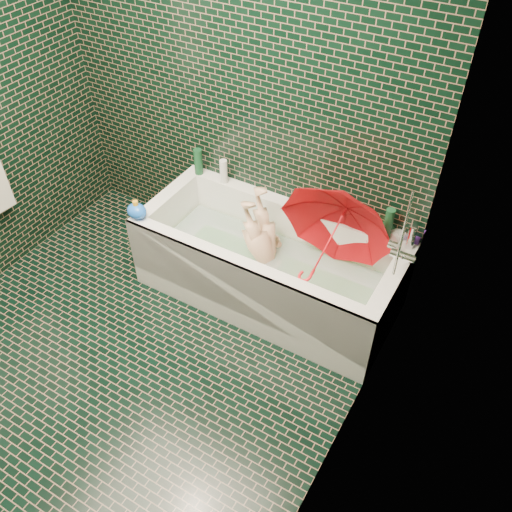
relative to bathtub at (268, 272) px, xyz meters
The scene contains 18 objects.
floor 1.12m from the bathtub, 114.07° to the right, with size 2.80×2.80×0.00m, color black.
wall_back 1.20m from the bathtub, 138.90° to the left, with size 2.80×2.80×0.00m, color black.
wall_right 1.68m from the bathtub, 49.85° to the right, with size 2.80×2.80×0.00m, color black.
bathtub is the anchor object (origin of this frame).
bath_mat 0.06m from the bathtub, 90.00° to the left, with size 1.35×0.47×0.01m, color green.
water 0.09m from the bathtub, 90.00° to the left, with size 1.48×0.53×0.00m, color silver.
faucet 0.99m from the bathtub, ahead, with size 0.18×0.19×0.55m.
child 0.12m from the bathtub, 133.58° to the left, with size 0.33×0.22×0.91m, color #E1B18C.
umbrella 0.56m from the bathtub, ahead, with size 0.69×0.69×0.60m, color red.
soap_bottle_a 0.83m from the bathtub, 25.86° to the left, with size 0.11×0.11×0.28m, color white.
soap_bottle_b 0.94m from the bathtub, 24.37° to the left, with size 0.08×0.08×0.18m, color #4A217C.
soap_bottle_c 0.81m from the bathtub, 28.99° to the left, with size 0.15×0.15×0.19m, color #134223.
bottle_right_tall 0.85m from the bathtub, 27.36° to the left, with size 0.06×0.06×0.21m, color #134223.
bottle_right_pump 0.95m from the bathtub, 21.73° to the left, with size 0.05×0.05×0.16m, color silver.
bottle_left_tall 0.93m from the bathtub, 156.45° to the left, with size 0.06×0.06×0.19m, color #134223.
bottle_left_short 0.76m from the bathtub, 148.88° to the left, with size 0.05×0.05×0.18m, color white.
rubber_duck 0.79m from the bathtub, 29.46° to the left, with size 0.13×0.11×0.10m.
bath_toy 0.94m from the bathtub, 160.06° to the right, with size 0.14×0.11×0.13m.
Camera 1 is at (1.68, -1.25, 2.74)m, focal length 38.00 mm.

